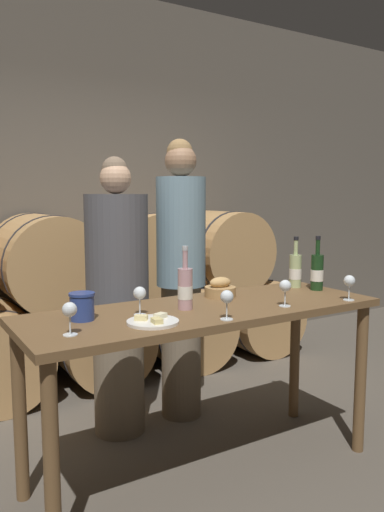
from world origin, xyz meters
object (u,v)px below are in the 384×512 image
Objects in this scene: tasting_table at (205,330)px; cheese_plate at (153,321)px; blue_crock at (82,305)px; wine_glass_far_right at (349,282)px; wine_glass_center at (227,298)px; wine_bottle_red at (317,272)px; bread_basket at (220,289)px; wine_glass_left at (140,294)px; person_left at (118,297)px; wine_bottle_rose at (185,288)px; wine_glass_right at (285,287)px; wine_glass_far_left at (70,311)px; person_right at (181,276)px; wine_bottle_white at (295,270)px.

cheese_plate reaches higher than tasting_table.
wine_glass_far_right reaches higher than blue_crock.
wine_glass_center is (-0.06, -0.27, 0.22)m from tasting_table.
wine_glass_far_right is (1.14, -0.12, 0.09)m from cheese_plate.
cheese_plate is (-0.38, -0.15, 0.13)m from tasting_table.
blue_crock is at bearing 178.69° from wine_bottle_red.
wine_glass_far_right is at bearing -39.47° from bread_basket.
wine_glass_far_right reaches higher than tasting_table.
wine_glass_left and wine_glass_far_right have the same top height.
bread_basket is (0.41, -0.50, 0.09)m from person_left.
wine_glass_center is at bearing 179.98° from wine_glass_far_right.
wine_bottle_rose reaches higher than blue_crock.
wine_glass_left is at bearing 163.11° from wine_glass_right.
wine_glass_right is (1.11, -0.06, 0.00)m from wine_glass_far_left.
person_right is at bearing 117.96° from wine_glass_far_right.
tasting_table is 0.32m from bread_basket.
wine_bottle_red is 1.22m from cheese_plate.
wine_bottle_red is at bearing 0.91° from wine_glass_left.
tasting_table is at bearing -177.44° from wine_bottle_red.
wine_glass_right is at bearing -3.77° from cheese_plate.
wine_bottle_white is (0.77, 0.17, 0.23)m from tasting_table.
wine_glass_left is 0.75m from wine_glass_right.
cheese_plate is (-0.59, -0.33, -0.03)m from bread_basket.
person_left is 12.24× the size of wine_glass_right.
person_right is 13.16× the size of wine_glass_center.
wine_glass_center reaches higher than blue_crock.
bread_basket is at bearing 140.53° from wine_glass_far_right.
wine_glass_right is (-0.42, -0.37, -0.01)m from wine_bottle_white.
cheese_plate is at bearing -127.11° from person_right.
person_right is 1.05m from cheese_plate.
wine_glass_right is at bearing -16.89° from wine_glass_left.
wine_bottle_rose is 0.66m from wine_glass_far_left.
tasting_table is at bearing 160.38° from wine_glass_far_right.
wine_glass_far_right is (0.87, -0.28, -0.01)m from wine_bottle_rose.
wine_bottle_red reaches higher than cheese_plate.
wine_bottle_white reaches higher than tasting_table.
bread_basket is at bearing -50.94° from person_left.
wine_glass_center is at bearing -43.47° from wine_glass_left.
wine_glass_right is at bearing -15.34° from blue_crock.
wine_bottle_red is 1.19m from wine_glass_left.
person_left is 12.24× the size of wine_glass_far_left.
person_left is 0.46m from person_right.
tasting_table is 13.57× the size of wine_glass_far_right.
wine_glass_far_left is 1.00× the size of wine_glass_far_right.
person_right reaches higher than wine_glass_far_left.
bread_basket is at bearing 110.89° from wine_glass_right.
person_right reaches higher than wine_glass_center.
wine_glass_far_right is (0.82, -0.00, 0.00)m from wine_glass_center.
wine_glass_far_left is at bearing -168.37° from wine_bottle_white.
wine_bottle_rose is at bearing 100.86° from wine_glass_center.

